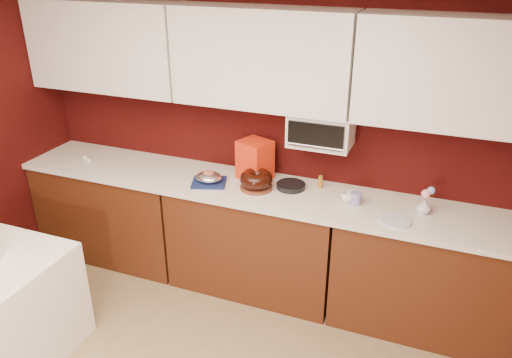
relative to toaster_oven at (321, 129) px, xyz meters
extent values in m
cube|color=#360907|center=(-0.45, 0.15, -0.12)|extent=(4.00, 0.02, 2.50)
cube|color=#48200E|center=(-1.78, -0.17, -0.95)|extent=(1.31, 0.58, 0.86)
cube|color=#48200E|center=(-0.45, -0.17, -0.95)|extent=(1.31, 0.58, 0.86)
cube|color=#48200E|center=(0.88, -0.17, -0.95)|extent=(1.31, 0.58, 0.86)
cube|color=silver|center=(-0.45, -0.17, -0.49)|extent=(4.00, 0.62, 0.04)
cube|color=white|center=(-1.78, -0.02, 0.48)|extent=(1.31, 0.33, 0.70)
cube|color=white|center=(-0.45, -0.02, 0.48)|extent=(1.31, 0.33, 0.70)
cube|color=white|center=(0.88, -0.02, 0.48)|extent=(1.31, 0.33, 0.70)
cube|color=white|center=(0.00, 0.00, 0.00)|extent=(0.45, 0.30, 0.25)
cube|color=black|center=(0.00, -0.16, 0.00)|extent=(0.40, 0.02, 0.18)
cylinder|color=silver|center=(0.00, -0.18, -0.07)|extent=(0.42, 0.02, 0.02)
cylinder|color=brown|center=(-0.43, -0.19, -0.46)|extent=(0.28, 0.28, 0.02)
torus|color=black|center=(-0.43, -0.19, -0.39)|extent=(0.33, 0.33, 0.10)
cube|color=#151F4F|center=(-0.81, -0.23, -0.47)|extent=(0.31, 0.29, 0.02)
ellipsoid|color=white|center=(-0.81, -0.23, -0.42)|extent=(0.25, 0.23, 0.08)
ellipsoid|color=#AA5B4D|center=(-0.81, -0.23, -0.40)|extent=(0.10, 0.09, 0.06)
cube|color=#BB0C0D|center=(-0.51, -0.01, -0.32)|extent=(0.29, 0.28, 0.31)
cylinder|color=black|center=(-0.19, -0.08, -0.46)|extent=(0.27, 0.27, 0.04)
imported|color=silver|center=(0.26, -0.15, -0.43)|extent=(0.12, 0.12, 0.09)
cylinder|color=navy|center=(0.32, -0.17, -0.43)|extent=(0.08, 0.08, 0.09)
imported|color=silver|center=(0.78, -0.12, -0.42)|extent=(0.10, 0.10, 0.12)
sphere|color=pink|center=(0.78, -0.12, -0.33)|extent=(0.06, 0.06, 0.06)
sphere|color=#869DD7|center=(0.81, -0.10, -0.30)|extent=(0.05, 0.05, 0.05)
cylinder|color=silver|center=(0.62, -0.32, -0.47)|extent=(0.24, 0.24, 0.01)
cylinder|color=#935F1A|center=(0.02, 0.00, -0.43)|extent=(0.03, 0.03, 0.10)
ellipsoid|color=silver|center=(-2.01, -0.19, -0.46)|extent=(0.06, 0.05, 0.04)
ellipsoid|color=silver|center=(-1.94, -0.23, -0.46)|extent=(0.06, 0.05, 0.04)
camera|label=1|loc=(0.80, -3.36, 1.20)|focal=35.00mm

